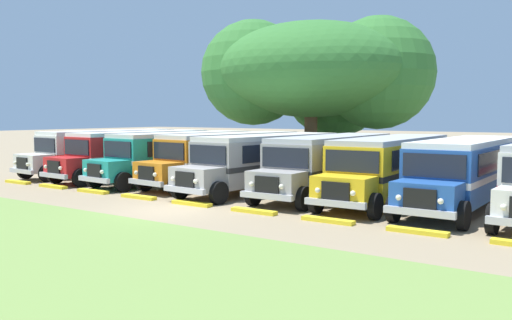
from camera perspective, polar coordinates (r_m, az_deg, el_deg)
ground_plane at (r=22.23m, az=-9.14°, el=-5.21°), size 220.00×220.00×0.00m
foreground_grass_strip at (r=17.98m, az=-24.85°, el=-7.96°), size 80.00×9.86×0.01m
parked_bus_slot_0 at (r=36.69m, az=-15.49°, el=1.09°), size 3.30×10.93×2.82m
parked_bus_slot_1 at (r=33.96m, az=-12.26°, el=0.87°), size 3.21×10.91×2.82m
parked_bus_slot_2 at (r=31.62m, az=-8.04°, el=0.65°), size 3.41×10.95×2.82m
parked_bus_slot_3 at (r=30.09m, az=-2.94°, el=0.48°), size 3.52×10.97×2.82m
parked_bus_slot_4 at (r=27.58m, az=1.15°, el=0.10°), size 3.36×10.94×2.82m
parked_bus_slot_5 at (r=26.40m, az=7.82°, el=-0.16°), size 2.87×10.86×2.82m
parked_bus_slot_6 at (r=25.11m, az=13.98°, el=-0.50°), size 2.85×10.86×2.82m
parked_bus_slot_7 at (r=24.13m, az=21.17°, el=-0.90°), size 2.76×10.85×2.82m
curb_wheelstop_0 at (r=33.13m, az=-23.75°, el=-2.14°), size 2.00×0.36×0.15m
curb_wheelstop_1 at (r=30.44m, az=-20.57°, el=-2.62°), size 2.00×0.36×0.15m
curb_wheelstop_2 at (r=27.87m, az=-16.78°, el=-3.17°), size 2.00×0.36×0.15m
curb_wheelstop_3 at (r=25.44m, az=-12.25°, el=-3.82°), size 2.00×0.36×0.15m
curb_wheelstop_4 at (r=23.21m, az=-6.79°, el=-4.57°), size 2.00×0.36×0.15m
curb_wheelstop_5 at (r=21.24m, az=-0.23°, el=-5.41°), size 2.00×0.36×0.15m
curb_wheelstop_6 at (r=19.60m, az=7.56°, el=-6.31°), size 2.00×0.36×0.15m
curb_wheelstop_7 at (r=18.39m, az=16.60°, el=-7.21°), size 2.00×0.36×0.15m
broad_shade_tree at (r=40.39m, az=6.53°, el=8.96°), size 16.35×14.41×10.84m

